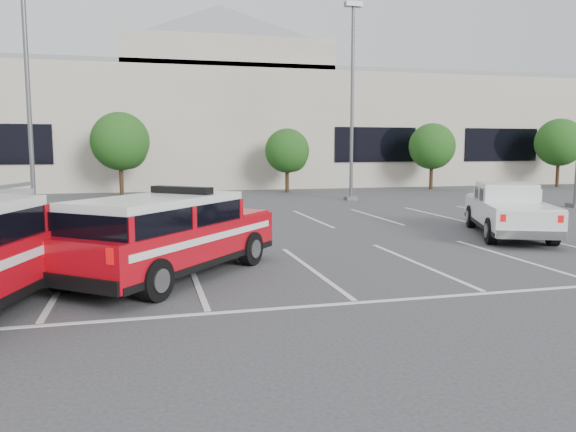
% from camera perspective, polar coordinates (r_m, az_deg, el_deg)
% --- Properties ---
extents(ground, '(120.00, 120.00, 0.00)m').
position_cam_1_polar(ground, '(13.02, 2.46, -5.51)').
color(ground, '#363638').
rests_on(ground, ground).
extents(stall_markings, '(23.00, 15.00, 0.01)m').
position_cam_1_polar(stall_markings, '(17.30, -1.86, -2.36)').
color(stall_markings, silver).
rests_on(stall_markings, ground).
extents(convention_building, '(60.00, 16.99, 13.20)m').
position_cam_1_polar(convention_building, '(44.24, -9.46, 9.37)').
color(convention_building, beige).
rests_on(convention_building, ground).
extents(tree_mid_left, '(3.37, 3.37, 4.85)m').
position_cam_1_polar(tree_mid_left, '(34.23, -16.53, 7.09)').
color(tree_mid_left, '#3F2B19').
rests_on(tree_mid_left, ground).
extents(tree_mid_right, '(2.77, 2.77, 3.99)m').
position_cam_1_polar(tree_mid_right, '(35.32, 0.03, 6.49)').
color(tree_mid_right, '#3F2B19').
rests_on(tree_mid_right, ground).
extents(tree_right, '(3.07, 3.07, 4.42)m').
position_cam_1_polar(tree_right, '(39.03, 14.50, 6.71)').
color(tree_right, '#3F2B19').
rests_on(tree_right, ground).
extents(tree_far_right, '(3.37, 3.37, 4.85)m').
position_cam_1_polar(tree_far_right, '(44.71, 25.89, 6.59)').
color(tree_far_right, '#3F2B19').
rests_on(tree_far_right, ground).
extents(light_pole_left, '(0.90, 0.60, 10.24)m').
position_cam_1_polar(light_pole_left, '(24.66, -24.92, 11.87)').
color(light_pole_left, '#59595E').
rests_on(light_pole_left, ground).
extents(light_pole_mid, '(0.90, 0.60, 10.24)m').
position_cam_1_polar(light_pole_mid, '(30.22, 6.53, 11.45)').
color(light_pole_mid, '#59595E').
rests_on(light_pole_mid, ground).
extents(fire_chief_suv, '(5.11, 5.56, 1.96)m').
position_cam_1_polar(fire_chief_suv, '(12.40, -11.92, -2.52)').
color(fire_chief_suv, '#A80812').
rests_on(fire_chief_suv, ground).
extents(white_pickup, '(3.84, 5.69, 1.66)m').
position_cam_1_polar(white_pickup, '(19.30, 21.45, 0.09)').
color(white_pickup, silver).
rests_on(white_pickup, ground).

